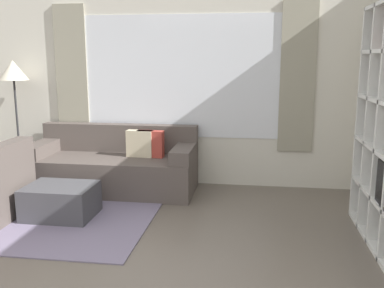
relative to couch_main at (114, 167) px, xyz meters
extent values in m
cube|color=silver|center=(0.80, 0.49, 1.04)|extent=(6.06, 0.07, 2.70)
cube|color=white|center=(0.80, 0.44, 1.14)|extent=(2.67, 0.01, 1.60)
cube|color=#9E9984|center=(-0.71, 0.43, 1.14)|extent=(0.44, 0.03, 1.90)
cube|color=#9E9984|center=(2.31, 0.43, 1.14)|extent=(0.44, 0.03, 1.90)
cube|color=slate|center=(-0.37, -1.04, -0.30)|extent=(2.21, 1.95, 0.01)
cube|color=white|center=(3.04, -0.51, 0.79)|extent=(0.39, 0.04, 2.19)
cube|color=#564C47|center=(-0.01, -0.05, -0.08)|extent=(2.12, 0.88, 0.45)
cube|color=#564C47|center=(-0.01, 0.30, 0.33)|extent=(2.12, 0.18, 0.37)
cube|color=#564C47|center=(-0.95, -0.05, 0.23)|extent=(0.24, 0.82, 0.17)
cube|color=#564C47|center=(0.93, -0.05, 0.23)|extent=(0.24, 0.82, 0.17)
cube|color=beige|center=(0.34, 0.02, 0.31)|extent=(0.35, 0.15, 0.34)
cube|color=#AD3D33|center=(0.48, 0.02, 0.31)|extent=(0.35, 0.14, 0.34)
cube|color=#47474C|center=(-0.26, -1.04, -0.13)|extent=(0.72, 0.56, 0.35)
cylinder|color=black|center=(-1.41, 0.17, -0.30)|extent=(0.26, 0.26, 0.02)
cylinder|color=#2D2D30|center=(-1.41, 0.17, 0.41)|extent=(0.03, 0.03, 1.38)
cone|color=beige|center=(-1.41, 0.17, 1.23)|extent=(0.39, 0.39, 0.26)
camera|label=1|loc=(1.78, -5.18, 1.38)|focal=40.00mm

